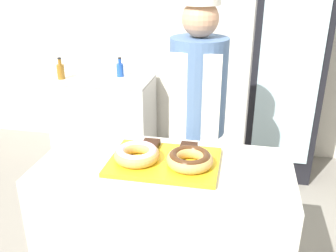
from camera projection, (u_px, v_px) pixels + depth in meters
name	position (u px, v px, depth m)	size (l,w,h in m)	color
wall_back	(208.00, 25.00, 3.76)	(8.00, 0.06, 2.70)	silver
display_counter	(165.00, 232.00, 2.19)	(1.36, 0.65, 0.91)	beige
serving_tray	(164.00, 162.00, 2.01)	(0.58, 0.41, 0.02)	yellow
donut_light_glaze	(137.00, 154.00, 1.99)	(0.24, 0.24, 0.07)	tan
donut_chocolate_glaze	(190.00, 159.00, 1.93)	(0.24, 0.24, 0.07)	tan
brownie_back_left	(151.00, 144.00, 2.15)	(0.09, 0.09, 0.03)	black
brownie_back_right	(189.00, 147.00, 2.11)	(0.09, 0.09, 0.03)	black
baker_person	(197.00, 120.00, 2.54)	(0.37, 0.37, 1.75)	#4C4C51
beverage_fridge	(285.00, 75.00, 3.44)	(0.62, 0.62, 1.94)	black
chest_freezer	(104.00, 116.00, 3.99)	(1.02, 0.56, 0.84)	silver
bottle_blue	(120.00, 69.00, 3.86)	(0.07, 0.07, 0.20)	#1E4CB2
bottle_amber	(61.00, 71.00, 3.77)	(0.08, 0.08, 0.22)	#99661E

